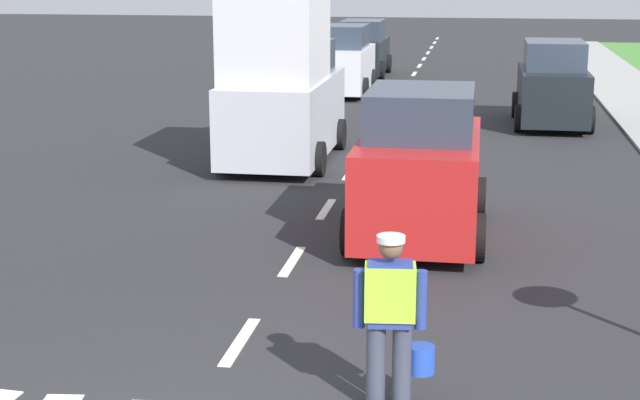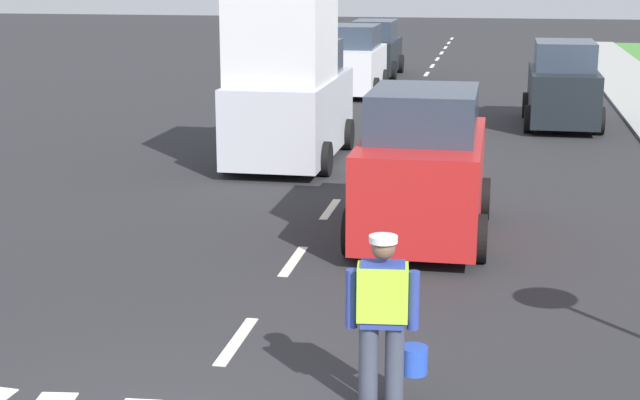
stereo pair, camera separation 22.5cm
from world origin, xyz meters
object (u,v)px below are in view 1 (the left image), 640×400
at_px(delivery_truck, 282,85).
at_px(car_oncoming_second, 342,62).
at_px(road_worker, 392,313).
at_px(car_oncoming_third, 362,50).
at_px(car_parked_far, 552,86).
at_px(car_outgoing_ahead, 420,168).

bearing_deg(delivery_truck, car_oncoming_second, 91.65).
xyz_separation_m(road_worker, delivery_truck, (-3.32, 11.17, 0.68)).
height_order(car_oncoming_second, car_oncoming_third, car_oncoming_second).
height_order(road_worker, car_parked_far, car_parked_far).
relative_size(car_parked_far, car_oncoming_second, 1.00).
bearing_deg(car_oncoming_third, delivery_truck, -88.84).
distance_m(delivery_truck, car_oncoming_second, 11.01).
xyz_separation_m(car_parked_far, car_outgoing_ahead, (-2.64, -11.03, 0.05)).
bearing_deg(road_worker, car_oncoming_third, 97.57).
height_order(delivery_truck, car_oncoming_third, delivery_truck).
relative_size(car_oncoming_second, car_outgoing_ahead, 1.01).
height_order(car_parked_far, car_outgoing_ahead, car_outgoing_ahead).
bearing_deg(car_outgoing_ahead, road_worker, -88.68).
xyz_separation_m(road_worker, car_oncoming_third, (-3.65, 27.44, 0.01)).
xyz_separation_m(car_parked_far, car_oncoming_second, (-6.14, 5.17, 0.01)).
bearing_deg(car_oncoming_third, car_oncoming_second, -89.85).
xyz_separation_m(car_oncoming_second, car_outgoing_ahead, (3.50, -16.19, 0.05)).
xyz_separation_m(car_outgoing_ahead, car_oncoming_third, (-3.51, 21.48, -0.11)).
bearing_deg(car_parked_far, car_oncoming_third, 120.49).
height_order(road_worker, car_outgoing_ahead, car_outgoing_ahead).
bearing_deg(car_outgoing_ahead, delivery_truck, 121.43).
height_order(delivery_truck, car_oncoming_second, delivery_truck).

